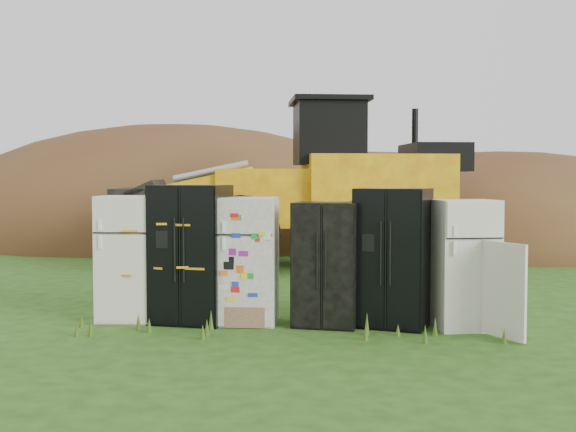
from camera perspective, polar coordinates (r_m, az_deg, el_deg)
name	(u,v)px	position (r m, az deg, el deg)	size (l,w,h in m)	color
ground	(294,324)	(10.10, 0.47, -8.52)	(120.00, 120.00, 0.00)	#244913
fridge_leftmost	(128,258)	(10.49, -12.49, -3.27)	(0.78, 0.75, 1.77)	silver
fridge_black_side	(191,254)	(10.18, -7.68, -2.98)	(1.00, 0.79, 1.92)	black
fridge_sticker	(248,260)	(10.05, -3.14, -3.52)	(0.78, 0.72, 1.76)	silver
fridge_dark_mid	(327,264)	(9.89, 3.08, -3.81)	(0.86, 0.70, 1.69)	black
fridge_black_right	(393,257)	(9.94, 8.30, -3.25)	(0.94, 0.78, 1.88)	black
fridge_open_door	(464,264)	(9.97, 13.77, -3.72)	(0.78, 0.72, 1.73)	silver
wheel_loader	(287,183)	(16.42, -0.10, 2.63)	(7.91, 3.21, 3.83)	yellow
dirt_mound_right	(496,246)	(22.27, 16.15, -2.32)	(13.60, 9.98, 5.63)	#4F2C19
dirt_mound_left	(173,238)	(24.63, -9.04, -1.74)	(16.67, 12.50, 7.64)	#4F2C19
dirt_mound_back	(365,232)	(27.21, 6.14, -1.27)	(17.17, 11.45, 6.04)	#4F2C19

